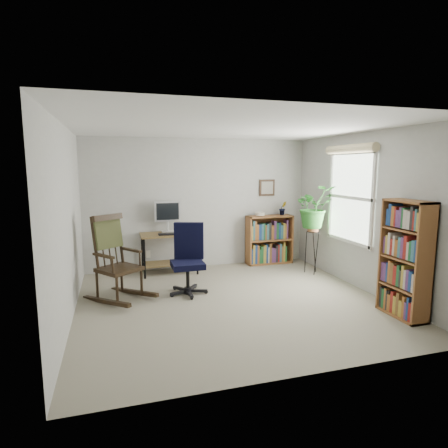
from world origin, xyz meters
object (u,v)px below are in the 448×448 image
object	(u,v)px
desk	(169,253)
low_bookshelf	(269,240)
office_chair	(188,259)
rocking_chair	(119,257)
tall_bookshelf	(405,259)

from	to	relation	value
desk	low_bookshelf	bearing A→B (deg)	3.48
office_chair	rocking_chair	xyz separation A→B (m)	(-0.98, 0.03, 0.09)
office_chair	low_bookshelf	world-z (taller)	office_chair
desk	tall_bookshelf	size ratio (longest dim) A/B	0.67
low_bookshelf	office_chair	bearing A→B (deg)	-145.00
low_bookshelf	desk	bearing A→B (deg)	-176.52
desk	office_chair	size ratio (longest dim) A/B	0.93
office_chair	rocking_chair	world-z (taller)	rocking_chair
office_chair	low_bookshelf	size ratio (longest dim) A/B	1.12
rocking_chair	desk	bearing A→B (deg)	16.10
tall_bookshelf	low_bookshelf	bearing A→B (deg)	101.13
office_chair	rocking_chair	size ratio (longest dim) A/B	0.86
desk	low_bookshelf	distance (m)	1.98
rocking_chair	tall_bookshelf	xyz separation A→B (m)	(3.43, -1.64, 0.12)
office_chair	desk	bearing A→B (deg)	112.22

